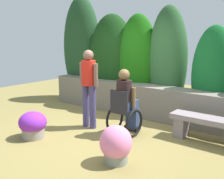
% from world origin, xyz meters
% --- Properties ---
extents(ground_plane, '(12.66, 12.66, 0.00)m').
position_xyz_m(ground_plane, '(0.00, 0.00, 0.00)').
color(ground_plane, olive).
extents(stone_retaining_wall, '(5.70, 0.53, 0.79)m').
position_xyz_m(stone_retaining_wall, '(0.00, 1.51, 0.39)').
color(stone_retaining_wall, slate).
rests_on(stone_retaining_wall, ground).
extents(hedge_backdrop, '(6.74, 1.17, 3.14)m').
position_xyz_m(hedge_backdrop, '(-0.27, 2.04, 1.32)').
color(hedge_backdrop, '#1F4524').
rests_on(hedge_backdrop, ground).
extents(stone_bench, '(1.66, 0.38, 0.48)m').
position_xyz_m(stone_bench, '(1.92, 0.79, 0.33)').
color(stone_bench, gray).
rests_on(stone_bench, ground).
extents(person_in_wheelchair, '(0.53, 0.66, 1.33)m').
position_xyz_m(person_in_wheelchair, '(0.31, 0.22, 0.62)').
color(person_in_wheelchair, black).
rests_on(person_in_wheelchair, ground).
extents(person_standing_companion, '(0.49, 0.30, 1.67)m').
position_xyz_m(person_standing_companion, '(-0.54, 0.07, 0.97)').
color(person_standing_companion, '#423C6C').
rests_on(person_standing_companion, ground).
extents(flower_pot_purple_near, '(0.54, 0.54, 0.52)m').
position_xyz_m(flower_pot_purple_near, '(-0.99, -1.06, 0.26)').
color(flower_pot_purple_near, gray).
rests_on(flower_pot_purple_near, ground).
extents(flower_pot_terracotta_by_wall, '(0.51, 0.51, 0.61)m').
position_xyz_m(flower_pot_terracotta_by_wall, '(0.92, -0.91, 0.29)').
color(flower_pot_terracotta_by_wall, gray).
rests_on(flower_pot_terracotta_by_wall, ground).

